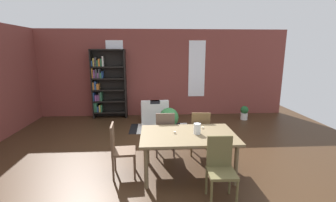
% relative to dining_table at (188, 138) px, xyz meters
% --- Properties ---
extents(ground_plane, '(10.01, 10.01, 0.00)m').
position_rel_dining_table_xyz_m(ground_plane, '(-0.49, 0.44, -0.67)').
color(ground_plane, '#3B2716').
extents(back_wall_brick, '(8.70, 0.12, 2.86)m').
position_rel_dining_table_xyz_m(back_wall_brick, '(-0.49, 4.05, 0.76)').
color(back_wall_brick, brown).
rests_on(back_wall_brick, ground).
extents(window_pane_0, '(0.55, 0.02, 1.86)m').
position_rel_dining_table_xyz_m(window_pane_0, '(-1.84, 3.98, 0.90)').
color(window_pane_0, white).
extents(window_pane_1, '(0.55, 0.02, 1.86)m').
position_rel_dining_table_xyz_m(window_pane_1, '(0.85, 3.98, 0.90)').
color(window_pane_1, white).
extents(dining_table, '(1.66, 1.08, 0.75)m').
position_rel_dining_table_xyz_m(dining_table, '(0.00, 0.00, 0.00)').
color(dining_table, brown).
rests_on(dining_table, ground).
extents(vase_on_table, '(0.13, 0.13, 0.19)m').
position_rel_dining_table_xyz_m(vase_on_table, '(0.16, -0.00, 0.17)').
color(vase_on_table, silver).
rests_on(vase_on_table, dining_table).
extents(tealight_candle_0, '(0.04, 0.04, 0.04)m').
position_rel_dining_table_xyz_m(tealight_candle_0, '(-0.23, 0.03, 0.10)').
color(tealight_candle_0, silver).
rests_on(tealight_candle_0, dining_table).
extents(tealight_candle_1, '(0.04, 0.04, 0.03)m').
position_rel_dining_table_xyz_m(tealight_candle_1, '(0.31, 0.27, 0.10)').
color(tealight_candle_1, silver).
rests_on(tealight_candle_1, dining_table).
extents(dining_chair_head_left, '(0.43, 0.43, 0.95)m').
position_rel_dining_table_xyz_m(dining_chair_head_left, '(-1.20, -0.01, -0.16)').
color(dining_chair_head_left, brown).
rests_on(dining_chair_head_left, ground).
extents(dining_chair_far_left, '(0.41, 0.41, 0.95)m').
position_rel_dining_table_xyz_m(dining_chair_far_left, '(-0.37, 0.77, -0.16)').
color(dining_chair_far_left, brown).
rests_on(dining_chair_far_left, ground).
extents(dining_chair_near_right, '(0.41, 0.41, 0.95)m').
position_rel_dining_table_xyz_m(dining_chair_near_right, '(0.38, -0.77, -0.16)').
color(dining_chair_near_right, brown).
rests_on(dining_chair_near_right, ground).
extents(dining_chair_far_right, '(0.43, 0.43, 0.95)m').
position_rel_dining_table_xyz_m(dining_chair_far_right, '(0.37, 0.77, -0.16)').
color(dining_chair_far_right, brown).
rests_on(dining_chair_far_right, ground).
extents(bookshelf_tall, '(1.09, 0.32, 2.22)m').
position_rel_dining_table_xyz_m(bookshelf_tall, '(-2.13, 3.79, 0.45)').
color(bookshelf_tall, black).
rests_on(bookshelf_tall, ground).
extents(armchair_white, '(0.86, 0.86, 0.75)m').
position_rel_dining_table_xyz_m(armchair_white, '(-0.58, 3.09, -0.39)').
color(armchair_white, silver).
rests_on(armchair_white, ground).
extents(potted_plant_by_shelf, '(0.25, 0.25, 0.44)m').
position_rel_dining_table_xyz_m(potted_plant_by_shelf, '(2.30, 3.25, -0.43)').
color(potted_plant_by_shelf, silver).
rests_on(potted_plant_by_shelf, ground).
extents(potted_plant_corner, '(0.53, 0.53, 0.66)m').
position_rel_dining_table_xyz_m(potted_plant_corner, '(-0.19, 2.26, -0.30)').
color(potted_plant_corner, '#333338').
rests_on(potted_plant_corner, ground).
extents(striped_rug, '(1.68, 0.90, 0.01)m').
position_rel_dining_table_xyz_m(striped_rug, '(-0.44, 2.54, -0.67)').
color(striped_rug, black).
rests_on(striped_rug, ground).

